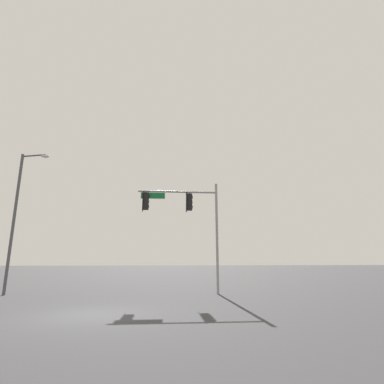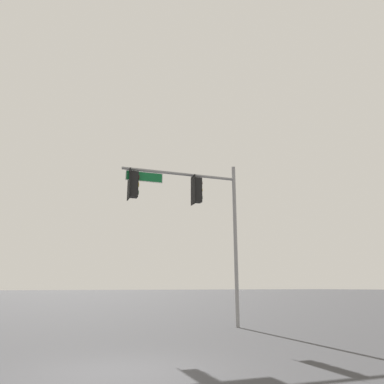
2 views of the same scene
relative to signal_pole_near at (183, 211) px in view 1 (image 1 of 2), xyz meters
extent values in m
plane|color=#38383A|center=(4.51, 6.58, -5.18)|extent=(400.00, 400.00, 0.00)
cylinder|color=gray|center=(-2.21, 0.23, -1.67)|extent=(0.16, 0.16, 7.02)
cylinder|color=gray|center=(0.34, -0.04, 1.24)|extent=(5.11, 0.66, 0.12)
cube|color=black|center=(-0.23, 0.02, 0.57)|extent=(0.08, 0.52, 1.30)
cube|color=black|center=(-0.42, 0.04, 0.57)|extent=(0.39, 0.36, 1.10)
cylinder|color=black|center=(-0.42, 0.04, 1.18)|extent=(0.04, 0.04, 0.12)
cylinder|color=#340503|center=(-0.62, 0.07, 0.90)|extent=(0.05, 0.22, 0.22)
cylinder|color=yellow|center=(-0.62, 0.07, 0.57)|extent=(0.05, 0.22, 0.22)
cylinder|color=black|center=(-0.62, 0.07, 0.24)|extent=(0.05, 0.22, 0.22)
cube|color=black|center=(2.57, -0.27, 0.57)|extent=(0.08, 0.52, 1.30)
cube|color=black|center=(2.38, -0.25, 0.57)|extent=(0.39, 0.36, 1.10)
cylinder|color=black|center=(2.38, -0.25, 1.18)|extent=(0.04, 0.04, 0.12)
cylinder|color=#340503|center=(2.19, -0.23, 0.90)|extent=(0.05, 0.22, 0.22)
cylinder|color=yellow|center=(2.19, -0.23, 0.57)|extent=(0.05, 0.22, 0.22)
cylinder|color=black|center=(2.19, -0.23, 0.24)|extent=(0.05, 0.22, 0.22)
cube|color=#0F602D|center=(1.94, -0.21, 0.96)|extent=(1.52, 0.20, 0.37)
cube|color=white|center=(1.94, -0.21, 0.96)|extent=(1.58, 0.19, 0.43)
cylinder|color=#4C4C51|center=(10.51, -1.66, -0.74)|extent=(0.18, 0.18, 8.89)
cylinder|color=#4C4C51|center=(9.72, -1.33, 3.56)|extent=(1.61, 0.75, 0.10)
ellipsoid|color=silver|center=(8.94, -1.01, 3.46)|extent=(0.56, 0.28, 0.20)
camera|label=1|loc=(3.19, 18.91, -3.29)|focal=28.00mm
camera|label=2|loc=(6.72, 14.23, -3.53)|focal=35.00mm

